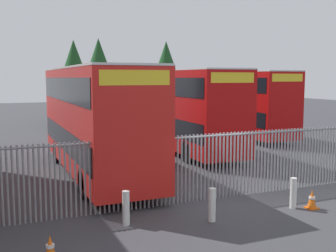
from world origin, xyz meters
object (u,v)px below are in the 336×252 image
object	(u,v)px
traffic_cone_by_gate	(312,199)
traffic_cone_mid_forecourt	(50,248)
double_decker_bus_behind_fence_right	(180,106)
bollard_near_right	(293,193)
double_decker_bus_near_gate	(94,116)
bollard_near_left	(126,208)
double_decker_bus_behind_fence_left	(235,101)
bollard_center_front	(212,205)

from	to	relation	value
traffic_cone_by_gate	traffic_cone_mid_forecourt	distance (m)	7.88
double_decker_bus_behind_fence_right	bollard_near_right	distance (m)	10.92
double_decker_bus_near_gate	bollard_near_right	xyz separation A→B (m)	(4.57, -6.88, -1.95)
bollard_near_left	traffic_cone_by_gate	size ratio (longest dim) A/B	1.61
bollard_near_left	double_decker_bus_behind_fence_left	bearing A→B (deg)	48.61
traffic_cone_by_gate	bollard_center_front	bearing A→B (deg)	176.52
bollard_near_left	traffic_cone_by_gate	world-z (taller)	bollard_near_left
bollard_near_right	bollard_center_front	bearing A→B (deg)	-178.97
traffic_cone_mid_forecourt	double_decker_bus_behind_fence_right	bearing A→B (deg)	53.91
double_decker_bus_behind_fence_right	bollard_center_front	bearing A→B (deg)	-110.12
bollard_center_front	bollard_near_right	distance (m)	2.87
bollard_near_left	bollard_near_right	distance (m)	5.20
double_decker_bus_behind_fence_right	bollard_center_front	xyz separation A→B (m)	(-3.94, -10.75, -1.95)
bollard_near_right	traffic_cone_mid_forecourt	distance (m)	7.40
bollard_near_left	bollard_center_front	bearing A→B (deg)	-16.38
bollard_near_right	traffic_cone_by_gate	distance (m)	0.60
bollard_near_left	traffic_cone_mid_forecourt	size ratio (longest dim) A/B	1.61
double_decker_bus_behind_fence_left	bollard_near_left	world-z (taller)	double_decker_bus_behind_fence_left
bollard_center_front	bollard_near_right	world-z (taller)	same
double_decker_bus_near_gate	bollard_center_front	size ratio (longest dim) A/B	11.38
traffic_cone_mid_forecourt	bollard_near_left	bearing A→B (deg)	34.04
double_decker_bus_behind_fence_left	bollard_center_front	world-z (taller)	double_decker_bus_behind_fence_left
double_decker_bus_behind_fence_right	double_decker_bus_near_gate	bearing A→B (deg)	-145.88
double_decker_bus_behind_fence_left	traffic_cone_mid_forecourt	world-z (taller)	double_decker_bus_behind_fence_left
bollard_center_front	bollard_near_right	size ratio (longest dim) A/B	1.00
double_decker_bus_near_gate	traffic_cone_mid_forecourt	bearing A→B (deg)	-109.79
bollard_center_front	traffic_cone_mid_forecourt	bearing A→B (deg)	-169.82
double_decker_bus_near_gate	bollard_near_right	world-z (taller)	double_decker_bus_near_gate
double_decker_bus_near_gate	traffic_cone_by_gate	distance (m)	9.01
bollard_near_left	traffic_cone_mid_forecourt	world-z (taller)	bollard_near_left
bollard_near_right	bollard_near_left	bearing A→B (deg)	173.12
double_decker_bus_behind_fence_left	traffic_cone_by_gate	world-z (taller)	double_decker_bus_behind_fence_left
double_decker_bus_behind_fence_right	bollard_near_left	xyz separation A→B (m)	(-6.23, -10.07, -1.95)
double_decker_bus_near_gate	double_decker_bus_behind_fence_right	size ratio (longest dim) A/B	1.00
bollard_near_right	double_decker_bus_behind_fence_left	bearing A→B (deg)	64.14
traffic_cone_mid_forecourt	bollard_center_front	bearing A→B (deg)	10.18
double_decker_bus_near_gate	bollard_near_left	bearing A→B (deg)	-95.41
double_decker_bus_behind_fence_left	traffic_cone_mid_forecourt	size ratio (longest dim) A/B	18.32
double_decker_bus_behind_fence_left	bollard_near_right	size ratio (longest dim) A/B	11.38
bollard_near_left	bollard_near_right	size ratio (longest dim) A/B	1.00
traffic_cone_by_gate	traffic_cone_mid_forecourt	xyz separation A→B (m)	(-7.86, -0.60, 0.00)
bollard_near_left	bollard_near_right	xyz separation A→B (m)	(5.16, -0.62, 0.00)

